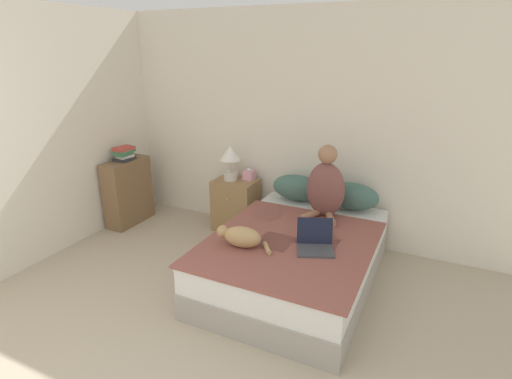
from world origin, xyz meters
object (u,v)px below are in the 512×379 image
object	(u,v)px
pillow_near	(297,188)
tissue_box	(249,175)
table_lamp	(230,158)
bed	(296,258)
laptop_open	(315,243)
person_sitting	(326,187)
nightstand	(236,205)
bookshelf	(128,192)
cat_tabby	(241,237)
book_stack_top	(124,154)
pillow_far	(352,196)

from	to	relation	value
pillow_near	tissue_box	distance (m)	0.64
table_lamp	bed	bearing A→B (deg)	-34.80
pillow_near	laptop_open	bearing A→B (deg)	-62.00
bed	pillow_near	world-z (taller)	pillow_near
person_sitting	table_lamp	distance (m)	1.27
nightstand	bookshelf	bearing A→B (deg)	-162.65
person_sitting	cat_tabby	world-z (taller)	person_sitting
laptop_open	book_stack_top	bearing A→B (deg)	145.05
cat_tabby	nightstand	distance (m)	1.47
bed	book_stack_top	xyz separation A→B (m)	(-2.39, 0.39, 0.66)
bed	person_sitting	bearing A→B (deg)	78.70
bed	table_lamp	world-z (taller)	table_lamp
person_sitting	table_lamp	xyz separation A→B (m)	(-1.24, 0.28, 0.08)
pillow_far	tissue_box	xyz separation A→B (m)	(-1.26, 0.07, 0.04)
tissue_box	table_lamp	bearing A→B (deg)	-151.26
nightstand	cat_tabby	bearing A→B (deg)	-59.65
bookshelf	tissue_box	bearing A→B (deg)	19.41
person_sitting	bookshelf	size ratio (longest dim) A/B	0.90
pillow_far	book_stack_top	xyz separation A→B (m)	(-2.70, -0.44, 0.26)
bookshelf	laptop_open	bearing A→B (deg)	-12.77
pillow_far	bookshelf	xyz separation A→B (m)	(-2.71, -0.44, -0.24)
table_lamp	pillow_near	bearing A→B (deg)	2.18
table_lamp	book_stack_top	xyz separation A→B (m)	(-1.26, -0.40, 0.01)
person_sitting	bookshelf	bearing A→B (deg)	-177.05
person_sitting	laptop_open	bearing A→B (deg)	-79.17
person_sitting	table_lamp	bearing A→B (deg)	167.38
bed	pillow_near	size ratio (longest dim) A/B	3.53
table_lamp	book_stack_top	bearing A→B (deg)	-162.15
table_lamp	bookshelf	bearing A→B (deg)	-162.12
cat_tabby	bookshelf	world-z (taller)	bookshelf
pillow_far	table_lamp	size ratio (longest dim) A/B	1.36
book_stack_top	bed	bearing A→B (deg)	-9.16
pillow_near	bookshelf	xyz separation A→B (m)	(-2.09, -0.44, -0.24)
person_sitting	tissue_box	xyz separation A→B (m)	(-1.05, 0.38, -0.13)
bed	tissue_box	xyz separation A→B (m)	(-0.95, 0.90, 0.44)
pillow_far	person_sitting	distance (m)	0.41
pillow_near	nightstand	size ratio (longest dim) A/B	0.89
person_sitting	nightstand	xyz separation A→B (m)	(-1.18, 0.28, -0.50)
tissue_box	book_stack_top	distance (m)	1.55
laptop_open	person_sitting	bearing A→B (deg)	78.69
nightstand	tissue_box	xyz separation A→B (m)	(0.13, 0.10, 0.37)
nightstand	laptop_open	bearing A→B (deg)	-37.48
tissue_box	bed	bearing A→B (deg)	-43.43
pillow_far	book_stack_top	distance (m)	2.75
pillow_near	person_sitting	xyz separation A→B (m)	(0.41, -0.31, 0.17)
pillow_far	cat_tabby	xyz separation A→B (m)	(-0.66, -1.27, -0.05)
bookshelf	book_stack_top	world-z (taller)	book_stack_top
table_lamp	bookshelf	xyz separation A→B (m)	(-1.26, -0.41, -0.49)
book_stack_top	pillow_far	bearing A→B (deg)	9.16
person_sitting	laptop_open	world-z (taller)	person_sitting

